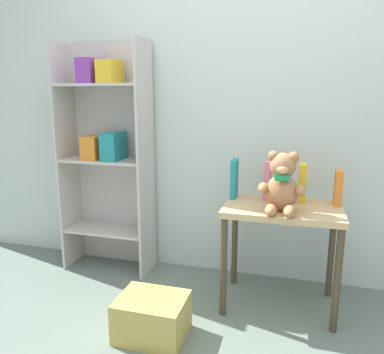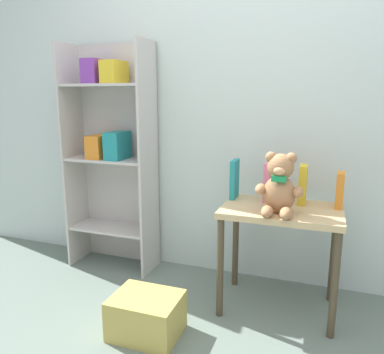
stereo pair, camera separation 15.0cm
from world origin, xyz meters
TOP-DOWN VIEW (x-y plane):
  - wall_back at (0.00, 1.44)m, footprint 4.80×0.06m
  - bookshelf_side at (-0.99, 1.29)m, footprint 0.64×0.29m
  - display_table at (0.26, 1.05)m, footprint 0.68×0.45m
  - teddy_bear at (0.25, 0.94)m, footprint 0.26×0.24m
  - book_standing_teal at (-0.05, 1.16)m, footprint 0.03×0.13m
  - book_standing_pink at (0.16, 1.17)m, footprint 0.04×0.13m
  - book_standing_yellow at (0.36, 1.17)m, footprint 0.04×0.11m
  - book_standing_orange at (0.57, 1.17)m, footprint 0.05×0.12m
  - storage_bin at (-0.37, 0.55)m, footprint 0.36×0.29m

SIDE VIEW (x-z plane):
  - storage_bin at x=-0.37m, z-range 0.00..0.22m
  - display_table at x=0.26m, z-range 0.22..0.85m
  - book_standing_orange at x=0.57m, z-range 0.64..0.84m
  - book_standing_yellow at x=0.36m, z-range 0.64..0.87m
  - book_standing_pink at x=0.16m, z-range 0.64..0.88m
  - book_standing_teal at x=-0.05m, z-range 0.64..0.88m
  - teddy_bear at x=0.25m, z-range 0.62..0.96m
  - bookshelf_side at x=-0.99m, z-range 0.09..1.72m
  - wall_back at x=0.00m, z-range 0.00..2.50m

